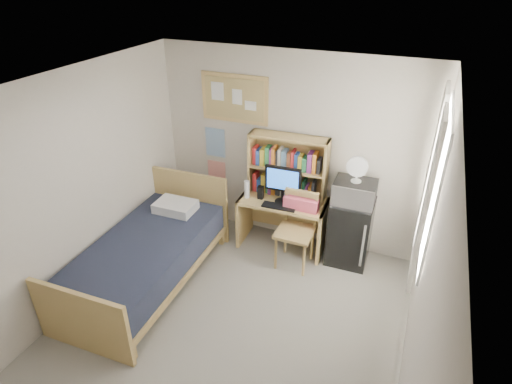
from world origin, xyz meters
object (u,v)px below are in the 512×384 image
at_px(desk, 283,223).
at_px(speaker_right, 305,200).
at_px(bulletin_board, 235,98).
at_px(speaker_left, 261,192).
at_px(desk_chair, 295,232).
at_px(microwave, 355,192).
at_px(mini_fridge, 350,231).
at_px(desk_fan, 357,170).
at_px(bed, 147,262).
at_px(monitor, 283,185).

distance_m(desk, speaker_right, 0.54).
height_order(bulletin_board, speaker_left, bulletin_board).
height_order(desk_chair, microwave, microwave).
relative_size(mini_fridge, microwave, 1.75).
distance_m(desk, microwave, 1.12).
relative_size(speaker_left, desk_fan, 0.57).
bearing_deg(desk, speaker_left, -168.69).
relative_size(speaker_left, microwave, 0.35).
bearing_deg(bed, monitor, 44.24).
relative_size(mini_fridge, monitor, 1.74).
height_order(bulletin_board, desk_fan, bulletin_board).
distance_m(desk_chair, microwave, 0.88).
bearing_deg(speaker_left, mini_fridge, 2.52).
height_order(monitor, speaker_right, monitor).
xyz_separation_m(mini_fridge, microwave, (0.00, -0.02, 0.59)).
distance_m(mini_fridge, speaker_right, 0.71).
height_order(desk, desk_fan, desk_fan).
bearing_deg(mini_fridge, bed, -148.49).
relative_size(mini_fridge, desk_fan, 2.81).
distance_m(desk_chair, desk_fan, 1.09).
bearing_deg(monitor, microwave, 2.09).
relative_size(desk, desk_chair, 1.15).
bearing_deg(desk_chair, monitor, 135.67).
bearing_deg(mini_fridge, desk_fan, -90.00).
distance_m(desk, desk_fan, 1.32).
height_order(desk, mini_fridge, mini_fridge).
xyz_separation_m(bulletin_board, desk_chair, (1.10, -0.63, -1.42)).
relative_size(bed, desk_fan, 7.05).
relative_size(bulletin_board, monitor, 1.86).
xyz_separation_m(desk_chair, microwave, (0.63, 0.34, 0.52)).
relative_size(mini_fridge, speaker_left, 4.96).
height_order(desk, desk_chair, desk_chair).
bearing_deg(desk_fan, speaker_left, -177.22).
height_order(speaker_left, desk_fan, desk_fan).
distance_m(monitor, speaker_left, 0.34).
bearing_deg(mini_fridge, desk, -179.24).
bearing_deg(desk, desk_fan, -1.72).
relative_size(bulletin_board, desk_chair, 0.94).
bearing_deg(bulletin_board, desk_fan, -9.33).
xyz_separation_m(monitor, speaker_right, (0.30, 0.01, -0.16)).
bearing_deg(desk_chair, microwave, 29.29).
relative_size(desk, desk_fan, 3.70).
height_order(desk_chair, bed, desk_chair).
height_order(bulletin_board, desk_chair, bulletin_board).
xyz_separation_m(desk, desk_chair, (0.28, -0.33, 0.14)).
xyz_separation_m(desk_chair, desk_fan, (0.63, 0.34, 0.83)).
relative_size(desk_chair, microwave, 2.00).
height_order(mini_fridge, speaker_right, speaker_right).
relative_size(mini_fridge, speaker_right, 5.04).
distance_m(desk_chair, speaker_right, 0.42).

